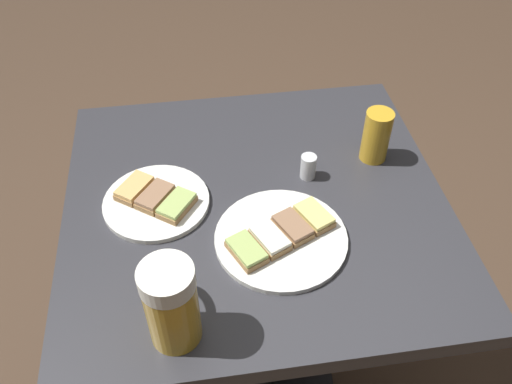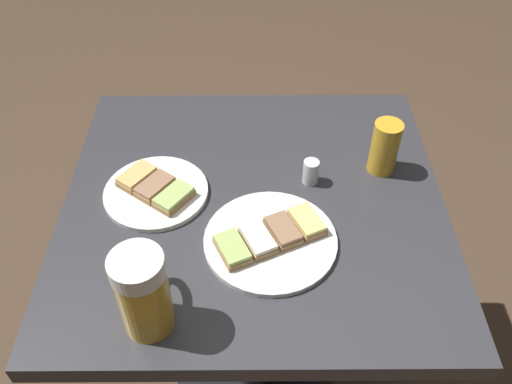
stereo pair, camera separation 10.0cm
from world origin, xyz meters
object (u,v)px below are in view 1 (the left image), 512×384
object	(u,v)px
plate_near	(156,200)
beer_glass_small	(376,136)
plate_far	(281,237)
salt_shaker	(308,167)
beer_mug	(171,302)

from	to	relation	value
plate_near	beer_glass_small	distance (m)	0.45
beer_glass_small	plate_near	bearing A→B (deg)	-170.81
plate_near	plate_far	bearing A→B (deg)	-29.43
plate_far	beer_glass_small	size ratio (longest dim) A/B	2.12
plate_far	salt_shaker	world-z (taller)	salt_shaker
plate_far	salt_shaker	bearing A→B (deg)	62.33
beer_mug	salt_shaker	xyz separation A→B (m)	(0.27, 0.31, -0.05)
beer_mug	beer_glass_small	distance (m)	0.54
plate_far	beer_mug	xyz separation A→B (m)	(-0.19, -0.15, 0.07)
salt_shaker	plate_near	bearing A→B (deg)	-173.46
beer_mug	beer_glass_small	bearing A→B (deg)	39.80
plate_near	plate_far	distance (m)	0.25
salt_shaker	beer_mug	bearing A→B (deg)	-131.28
beer_glass_small	salt_shaker	world-z (taller)	beer_glass_small
beer_glass_small	salt_shaker	bearing A→B (deg)	-165.51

